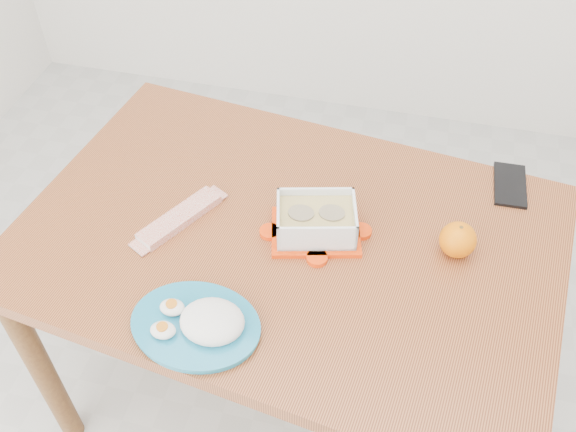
% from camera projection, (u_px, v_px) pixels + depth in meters
% --- Properties ---
extents(dining_table, '(1.33, 0.98, 0.75)m').
position_uv_depth(dining_table, '(288.00, 260.00, 1.55)').
color(dining_table, '#A85C2F').
rests_on(dining_table, ground).
extents(food_container, '(0.23, 0.20, 0.09)m').
position_uv_depth(food_container, '(316.00, 221.00, 1.45)').
color(food_container, '#F53A07').
rests_on(food_container, dining_table).
extents(orange_fruit, '(0.08, 0.08, 0.08)m').
position_uv_depth(orange_fruit, '(458.00, 240.00, 1.41)').
color(orange_fruit, orange).
rests_on(orange_fruit, dining_table).
extents(rice_plate, '(0.28, 0.28, 0.07)m').
position_uv_depth(rice_plate, '(201.00, 322.00, 1.28)').
color(rice_plate, teal).
rests_on(rice_plate, dining_table).
extents(candy_bar, '(0.15, 0.22, 0.02)m').
position_uv_depth(candy_bar, '(180.00, 218.00, 1.50)').
color(candy_bar, '#B82509').
rests_on(candy_bar, dining_table).
extents(smartphone, '(0.08, 0.16, 0.01)m').
position_uv_depth(smartphone, '(510.00, 185.00, 1.59)').
color(smartphone, black).
rests_on(smartphone, dining_table).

